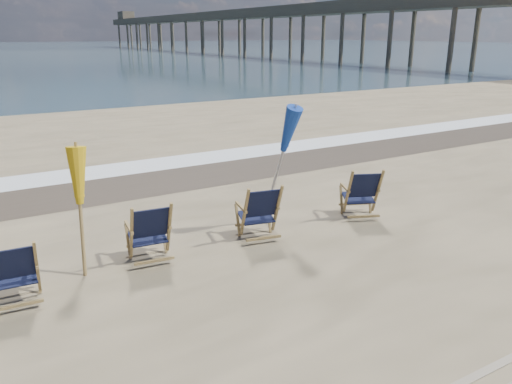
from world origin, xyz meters
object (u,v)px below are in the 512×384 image
beach_chair_1 (169,230)px  fishing_pier (236,27)px  beach_chair_2 (277,211)px  umbrella_blue (278,128)px  umbrella_yellow (77,183)px  beach_chair_0 (38,270)px  beach_chair_3 (378,193)px

beach_chair_1 → fishing_pier: (39.62, 71.83, 4.12)m
beach_chair_2 → umbrella_blue: (0.32, 0.52, 1.37)m
beach_chair_2 → umbrella_blue: size_ratio=0.44×
beach_chair_1 → beach_chair_2: size_ratio=0.99×
umbrella_yellow → umbrella_blue: (3.55, 0.12, 0.48)m
beach_chair_0 → beach_chair_1: size_ratio=0.93×
fishing_pier → umbrella_yellow: bearing=-119.7°
beach_chair_0 → beach_chair_2: bearing=-172.6°
fishing_pier → beach_chair_3: bearing=-116.2°
umbrella_yellow → umbrella_blue: 3.59m
beach_chair_1 → beach_chair_2: 1.97m
beach_chair_2 → fishing_pier: fishing_pier is taller
beach_chair_0 → beach_chair_1: 2.04m
beach_chair_0 → beach_chair_2: 3.98m
beach_chair_3 → umbrella_blue: umbrella_blue is taller
beach_chair_3 → umbrella_yellow: 5.58m
beach_chair_1 → umbrella_blue: bearing=-163.7°
beach_chair_0 → beach_chair_1: (2.01, 0.37, 0.03)m
beach_chair_1 → beach_chair_2: beach_chair_2 is taller
beach_chair_2 → umbrella_yellow: (-3.23, 0.39, 0.89)m
beach_chair_0 → fishing_pier: bearing=-116.3°
umbrella_yellow → fishing_pier: 82.48m
beach_chair_0 → umbrella_yellow: umbrella_yellow is taller
beach_chair_1 → beach_chair_3: size_ratio=1.00×
umbrella_yellow → beach_chair_0: bearing=-138.6°
beach_chair_0 → umbrella_yellow: (0.74, 0.65, 0.93)m
umbrella_yellow → fishing_pier: size_ratio=0.01×
beach_chair_0 → beach_chair_3: bearing=-175.1°
beach_chair_1 → fishing_pier: fishing_pier is taller
umbrella_yellow → fishing_pier: fishing_pier is taller
beach_chair_2 → beach_chair_3: bearing=-172.0°
beach_chair_3 → umbrella_yellow: bearing=18.4°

